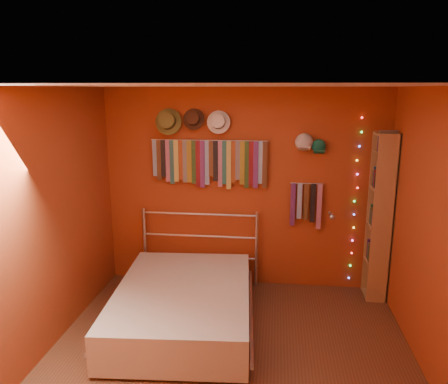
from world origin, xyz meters
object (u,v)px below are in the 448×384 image
at_px(tie_rack, 210,161).
at_px(reading_lamp, 332,216).
at_px(bookshelf, 383,216).
at_px(bed, 183,304).

bearing_deg(tie_rack, reading_lamp, -6.31).
distance_m(tie_rack, bookshelf, 2.16).
bearing_deg(bookshelf, reading_lamp, -179.15).
height_order(reading_lamp, bed, reading_lamp).
xyz_separation_m(tie_rack, bookshelf, (2.07, -0.15, -0.59)).
relative_size(reading_lamp, bed, 0.14).
relative_size(reading_lamp, bookshelf, 0.15).
bearing_deg(bed, bookshelf, 18.47).
height_order(tie_rack, reading_lamp, tie_rack).
height_order(tie_rack, bed, tie_rack).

